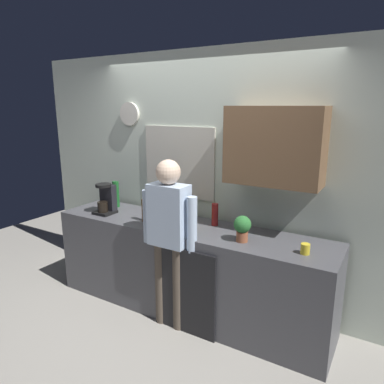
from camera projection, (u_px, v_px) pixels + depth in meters
ground_plane at (171, 324)px, 3.41m from camera, size 8.00×8.00×0.00m
kitchen_counter at (187, 268)px, 3.55m from camera, size 2.87×0.64×0.91m
dishwasher_panel at (188, 293)px, 3.18m from camera, size 0.56×0.02×0.82m
back_wall_assembly at (215, 175)px, 3.63m from camera, size 4.47×0.42×2.60m
coffee_maker at (106, 200)px, 3.82m from camera, size 0.20×0.20×0.33m
bottle_red_vinegar at (215, 215)px, 3.43m from camera, size 0.06×0.06×0.22m
bottle_clear_soda at (185, 218)px, 3.24m from camera, size 0.09×0.09×0.28m
bottle_amber_beer at (145, 210)px, 3.55m from camera, size 0.06×0.06×0.23m
bottle_green_wine at (116, 194)px, 4.06m from camera, size 0.07×0.07×0.30m
cup_yellow_cup at (305, 249)px, 2.78m from camera, size 0.07×0.07×0.08m
mixing_bowl at (181, 221)px, 3.46m from camera, size 0.22×0.22×0.08m
potted_plant at (242, 227)px, 3.02m from camera, size 0.15×0.15×0.23m
storage_canister at (183, 210)px, 3.68m from camera, size 0.14×0.14×0.17m
person_at_sink at (169, 231)px, 3.19m from camera, size 0.57×0.22×1.60m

